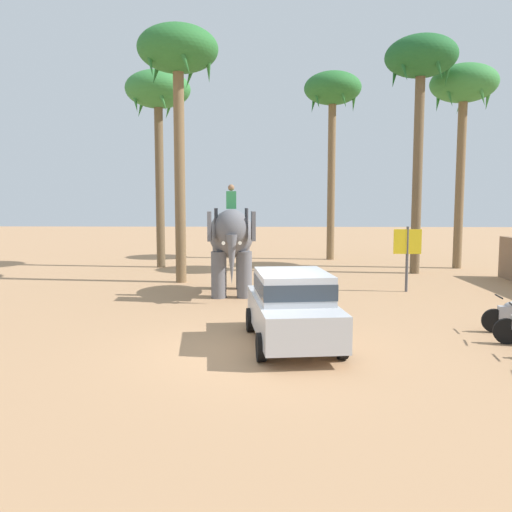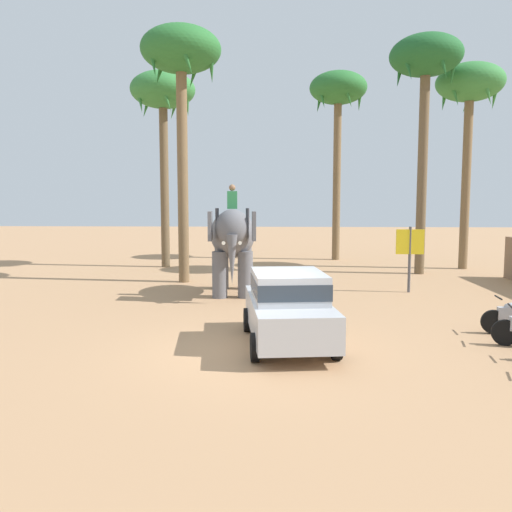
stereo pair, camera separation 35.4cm
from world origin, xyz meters
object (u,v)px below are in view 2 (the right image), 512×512
object	(u,v)px
elephant_with_mahout	(233,239)
palm_tree_far_back	(426,66)
palm_tree_behind_elephant	(338,96)
palm_tree_near_hut	(181,60)
signboard_yellow	(410,246)
car_sedan_foreground	(288,305)
palm_tree_left_of_road	(470,90)
palm_tree_leaning_seaward	(163,97)

from	to	relation	value
elephant_with_mahout	palm_tree_far_back	world-z (taller)	palm_tree_far_back
palm_tree_behind_elephant	palm_tree_far_back	world-z (taller)	palm_tree_far_back
palm_tree_near_hut	signboard_yellow	world-z (taller)	palm_tree_near_hut
car_sedan_foreground	palm_tree_near_hut	bearing A→B (deg)	114.16
elephant_with_mahout	palm_tree_behind_elephant	xyz separation A→B (m)	(4.80, 11.76, 7.22)
palm_tree_near_hut	palm_tree_far_back	xyz separation A→B (m)	(10.36, 3.08, 0.41)
elephant_with_mahout	palm_tree_far_back	distance (m)	12.38
palm_tree_behind_elephant	signboard_yellow	size ratio (longest dim) A/B	4.40
car_sedan_foreground	palm_tree_left_of_road	xyz separation A→B (m)	(8.78, 14.45, 7.71)
palm_tree_behind_elephant	palm_tree_near_hut	xyz separation A→B (m)	(-7.10, -8.96, -0.31)
car_sedan_foreground	palm_tree_behind_elephant	bearing A→B (deg)	81.05
palm_tree_behind_elephant	car_sedan_foreground	bearing A→B (deg)	-98.95
elephant_with_mahout	palm_tree_leaning_seaward	world-z (taller)	palm_tree_leaning_seaward
palm_tree_leaning_seaward	signboard_yellow	distance (m)	14.41
elephant_with_mahout	palm_tree_near_hut	xyz separation A→B (m)	(-2.30, 2.81, 6.91)
car_sedan_foreground	signboard_yellow	size ratio (longest dim) A/B	1.79
palm_tree_left_of_road	signboard_yellow	xyz separation A→B (m)	(-4.30, -7.10, -6.95)
palm_tree_near_hut	signboard_yellow	distance (m)	11.47
palm_tree_near_hut	signboard_yellow	bearing A→B (deg)	-13.22
palm_tree_leaning_seaward	signboard_yellow	world-z (taller)	palm_tree_leaning_seaward
palm_tree_near_hut	palm_tree_far_back	distance (m)	10.81
palm_tree_left_of_road	palm_tree_far_back	distance (m)	3.36
palm_tree_leaning_seaward	palm_tree_behind_elephant	bearing A→B (deg)	23.67
elephant_with_mahout	palm_tree_near_hut	size ratio (longest dim) A/B	0.39
palm_tree_left_of_road	signboard_yellow	world-z (taller)	palm_tree_left_of_road
palm_tree_near_hut	elephant_with_mahout	bearing A→B (deg)	-50.69
elephant_with_mahout	palm_tree_leaning_seaward	distance (m)	10.98
palm_tree_far_back	palm_tree_leaning_seaward	bearing A→B (deg)	171.05
palm_tree_far_back	car_sedan_foreground	bearing A→B (deg)	-116.25
elephant_with_mahout	palm_tree_leaning_seaward	xyz separation A→B (m)	(-4.20, 7.82, 6.47)
palm_tree_far_back	palm_tree_leaning_seaward	world-z (taller)	palm_tree_far_back
palm_tree_behind_elephant	signboard_yellow	xyz separation A→B (m)	(1.59, -11.00, -7.52)
elephant_with_mahout	palm_tree_leaning_seaward	size ratio (longest dim) A/B	0.41
car_sedan_foreground	palm_tree_behind_elephant	size ratio (longest dim) A/B	0.41
elephant_with_mahout	palm_tree_left_of_road	world-z (taller)	palm_tree_left_of_road
car_sedan_foreground	palm_tree_far_back	bearing A→B (deg)	63.75
palm_tree_near_hut	palm_tree_leaning_seaward	distance (m)	5.38
car_sedan_foreground	signboard_yellow	distance (m)	8.63
palm_tree_near_hut	palm_tree_left_of_road	world-z (taller)	palm_tree_near_hut
elephant_with_mahout	palm_tree_left_of_road	xyz separation A→B (m)	(10.69, 7.87, 6.65)
palm_tree_far_back	signboard_yellow	world-z (taller)	palm_tree_far_back
palm_tree_left_of_road	palm_tree_far_back	world-z (taller)	palm_tree_far_back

